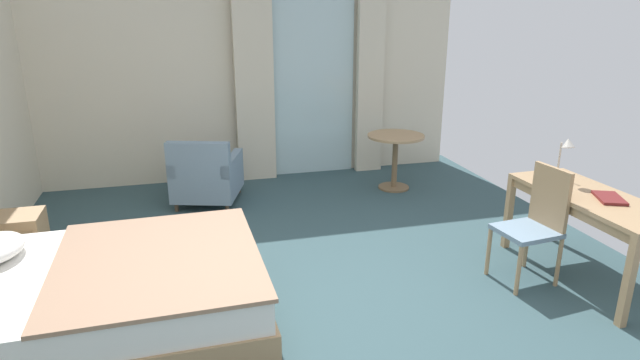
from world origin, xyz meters
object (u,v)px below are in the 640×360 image
at_px(writing_desk, 593,205).
at_px(desk_lamp, 565,153).
at_px(nightstand, 16,240).
at_px(desk_chair, 536,220).
at_px(bed, 99,296).
at_px(closed_book, 609,198).
at_px(round_cafe_table, 395,149).
at_px(armchair_by_window, 207,177).

distance_m(writing_desk, desk_lamp, 0.54).
bearing_deg(nightstand, desk_chair, -18.13).
bearing_deg(bed, desk_chair, -1.79).
xyz_separation_m(desk_chair, closed_book, (0.51, -0.20, 0.22)).
xyz_separation_m(nightstand, desk_chair, (4.34, -1.42, 0.30)).
bearing_deg(writing_desk, desk_lamp, 89.71).
bearing_deg(bed, desk_lamp, 3.14).
height_order(bed, nightstand, bed).
bearing_deg(nightstand, round_cafe_table, 15.25).
relative_size(desk_lamp, armchair_by_window, 0.43).
relative_size(nightstand, desk_chair, 0.49).
bearing_deg(closed_book, bed, -161.16).
height_order(nightstand, desk_chair, desk_chair).
xyz_separation_m(desk_chair, armchair_by_window, (-2.57, 2.61, -0.21)).
relative_size(nightstand, armchair_by_window, 0.50).
distance_m(desk_chair, armchair_by_window, 3.67).
xyz_separation_m(bed, desk_chair, (3.47, -0.11, 0.26)).
bearing_deg(desk_lamp, desk_chair, -145.05).
distance_m(desk_lamp, round_cafe_table, 2.37).
bearing_deg(armchair_by_window, round_cafe_table, -1.42).
relative_size(desk_lamp, closed_book, 1.38).
bearing_deg(desk_chair, bed, 178.21).
distance_m(desk_chair, desk_lamp, 0.73).
distance_m(bed, writing_desk, 3.96).
height_order(writing_desk, desk_chair, desk_chair).
distance_m(nightstand, desk_chair, 4.57).
bearing_deg(round_cafe_table, desk_chair, -85.45).
bearing_deg(writing_desk, desk_chair, 168.63).
bearing_deg(desk_chair, armchair_by_window, 134.61).
height_order(closed_book, armchair_by_window, armchair_by_window).
bearing_deg(desk_chair, writing_desk, -11.37).
distance_m(writing_desk, closed_book, 0.16).
distance_m(nightstand, closed_book, 5.14).
height_order(desk_lamp, closed_book, desk_lamp).
bearing_deg(armchair_by_window, desk_lamp, -36.94).
xyz_separation_m(desk_chair, desk_lamp, (0.46, 0.32, 0.47)).
distance_m(bed, desk_lamp, 4.01).
xyz_separation_m(bed, nightstand, (-0.86, 1.31, -0.04)).
bearing_deg(closed_book, desk_lamp, 118.26).
bearing_deg(desk_lamp, nightstand, 167.14).
bearing_deg(desk_lamp, bed, -176.86).
bearing_deg(bed, closed_book, -4.47).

